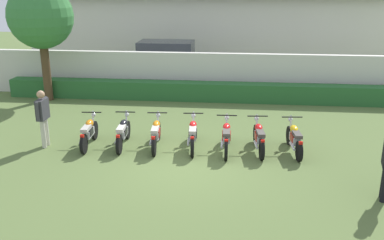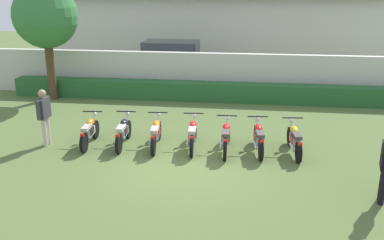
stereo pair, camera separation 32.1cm
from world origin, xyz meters
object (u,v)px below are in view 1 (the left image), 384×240
object	(u,v)px
motorcycle_in_row_1	(123,132)
motorcycle_in_row_5	(259,137)
inspector_person	(43,114)
motorcycle_in_row_3	(193,134)
parked_car	(169,60)
motorcycle_in_row_6	(294,138)
motorcycle_in_row_0	(89,132)
motorcycle_in_row_2	(156,133)
tree_near_inspector	(41,17)
motorcycle_in_row_4	(226,137)

from	to	relation	value
motorcycle_in_row_1	motorcycle_in_row_5	bearing A→B (deg)	-93.80
inspector_person	motorcycle_in_row_3	bearing A→B (deg)	3.90
inspector_person	motorcycle_in_row_1	bearing A→B (deg)	6.82
parked_car	motorcycle_in_row_6	size ratio (longest dim) A/B	2.44
motorcycle_in_row_1	motorcycle_in_row_3	xyz separation A→B (m)	(2.09, 0.02, 0.01)
motorcycle_in_row_0	motorcycle_in_row_2	xyz separation A→B (m)	(2.01, 0.12, -0.00)
motorcycle_in_row_3	motorcycle_in_row_2	bearing A→B (deg)	86.35
tree_near_inspector	inspector_person	size ratio (longest dim) A/B	2.73
motorcycle_in_row_3	motorcycle_in_row_6	size ratio (longest dim) A/B	1.02
motorcycle_in_row_2	motorcycle_in_row_6	distance (m)	4.03
tree_near_inspector	motorcycle_in_row_3	distance (m)	8.66
motorcycle_in_row_1	motorcycle_in_row_6	world-z (taller)	same
motorcycle_in_row_0	motorcycle_in_row_4	xyz separation A→B (m)	(4.09, 0.02, 0.01)
parked_car	motorcycle_in_row_3	bearing A→B (deg)	-76.47
motorcycle_in_row_0	inspector_person	distance (m)	1.43
motorcycle_in_row_3	motorcycle_in_row_6	bearing A→B (deg)	-94.69
tree_near_inspector	inspector_person	xyz separation A→B (m)	(2.15, -5.14, -2.36)
motorcycle_in_row_3	motorcycle_in_row_4	distance (m)	0.99
motorcycle_in_row_3	inspector_person	bearing A→B (deg)	89.44
motorcycle_in_row_1	motorcycle_in_row_5	xyz separation A→B (m)	(4.02, -0.02, 0.01)
parked_car	motorcycle_in_row_3	xyz separation A→B (m)	(2.17, -9.41, -0.49)
inspector_person	parked_car	bearing A→B (deg)	77.05
motorcycle_in_row_3	motorcycle_in_row_4	size ratio (longest dim) A/B	1.00
parked_car	motorcycle_in_row_6	distance (m)	10.73
motorcycle_in_row_4	motorcycle_in_row_5	world-z (taller)	motorcycle_in_row_4
motorcycle_in_row_0	motorcycle_in_row_2	world-z (taller)	motorcycle_in_row_0
motorcycle_in_row_3	motorcycle_in_row_1	bearing A→B (deg)	86.20
parked_car	motorcycle_in_row_6	xyz separation A→B (m)	(5.11, -9.42, -0.50)
tree_near_inspector	motorcycle_in_row_3	bearing A→B (deg)	-36.42
motorcycle_in_row_5	inspector_person	distance (m)	6.36
motorcycle_in_row_1	motorcycle_in_row_3	world-z (taller)	motorcycle_in_row_3
inspector_person	motorcycle_in_row_5	bearing A→B (deg)	2.35
motorcycle_in_row_2	motorcycle_in_row_4	distance (m)	2.08
motorcycle_in_row_6	inspector_person	bearing A→B (deg)	86.64
motorcycle_in_row_6	tree_near_inspector	bearing A→B (deg)	57.33
motorcycle_in_row_2	motorcycle_in_row_4	bearing A→B (deg)	-97.63
tree_near_inspector	motorcycle_in_row_3	xyz separation A→B (m)	(6.55, -4.84, -2.94)
inspector_person	motorcycle_in_row_0	bearing A→B (deg)	7.07
motorcycle_in_row_5	inspector_person	world-z (taller)	inspector_person
parked_car	tree_near_inspector	distance (m)	6.79
parked_car	motorcycle_in_row_4	xyz separation A→B (m)	(3.16, -9.53, -0.48)
motorcycle_in_row_2	motorcycle_in_row_3	xyz separation A→B (m)	(1.10, 0.02, 0.01)
tree_near_inspector	motorcycle_in_row_6	bearing A→B (deg)	-27.06
motorcycle_in_row_0	motorcycle_in_row_2	distance (m)	2.02
motorcycle_in_row_2	motorcycle_in_row_3	distance (m)	1.10
motorcycle_in_row_5	motorcycle_in_row_1	bearing A→B (deg)	84.31
tree_near_inspector	motorcycle_in_row_0	bearing A→B (deg)	-55.30
motorcycle_in_row_2	motorcycle_in_row_0	bearing A→B (deg)	88.75
motorcycle_in_row_0	motorcycle_in_row_5	size ratio (longest dim) A/B	0.97
tree_near_inspector	motorcycle_in_row_2	size ratio (longest dim) A/B	2.50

